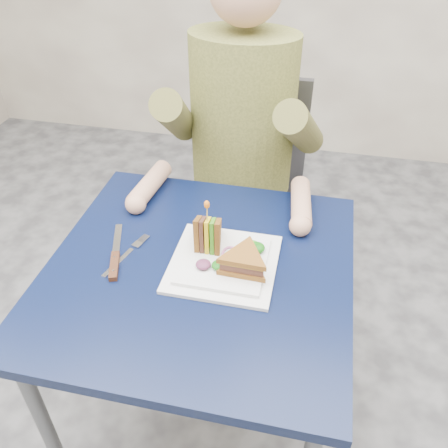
% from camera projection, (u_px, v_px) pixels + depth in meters
% --- Properties ---
extents(ground, '(4.00, 4.00, 0.00)m').
position_uv_depth(ground, '(206.00, 422.00, 1.62)').
color(ground, '#49494C').
rests_on(ground, ground).
extents(table, '(0.75, 0.75, 0.73)m').
position_uv_depth(table, '(200.00, 289.00, 1.22)').
color(table, black).
rests_on(table, ground).
extents(chair, '(0.42, 0.40, 0.93)m').
position_uv_depth(chair, '(245.00, 185.00, 1.81)').
color(chair, '#47474C').
rests_on(chair, ground).
extents(diner, '(0.54, 0.59, 0.74)m').
position_uv_depth(diner, '(242.00, 105.00, 1.49)').
color(diner, brown).
rests_on(diner, chair).
extents(plate, '(0.26, 0.26, 0.02)m').
position_uv_depth(plate, '(224.00, 262.00, 1.17)').
color(plate, white).
rests_on(plate, table).
extents(sandwich_flat, '(0.14, 0.14, 0.05)m').
position_uv_depth(sandwich_flat, '(244.00, 262.00, 1.12)').
color(sandwich_flat, brown).
rests_on(sandwich_flat, plate).
extents(sandwich_upright, '(0.09, 0.15, 0.15)m').
position_uv_depth(sandwich_upright, '(208.00, 234.00, 1.19)').
color(sandwich_upright, brown).
rests_on(sandwich_upright, plate).
extents(fork, '(0.07, 0.18, 0.01)m').
position_uv_depth(fork, '(125.00, 256.00, 1.20)').
color(fork, silver).
rests_on(fork, table).
extents(knife, '(0.09, 0.22, 0.02)m').
position_uv_depth(knife, '(115.00, 261.00, 1.18)').
color(knife, silver).
rests_on(knife, table).
extents(toothpick, '(0.01, 0.01, 0.06)m').
position_uv_depth(toothpick, '(207.00, 214.00, 1.15)').
color(toothpick, tan).
rests_on(toothpick, sandwich_upright).
extents(toothpick_frill, '(0.01, 0.01, 0.02)m').
position_uv_depth(toothpick_frill, '(207.00, 205.00, 1.13)').
color(toothpick_frill, orange).
rests_on(toothpick_frill, sandwich_upright).
extents(lettuce_spill, '(0.15, 0.13, 0.02)m').
position_uv_depth(lettuce_spill, '(226.00, 254.00, 1.17)').
color(lettuce_spill, '#337A14').
rests_on(lettuce_spill, plate).
extents(onion_ring, '(0.04, 0.04, 0.02)m').
position_uv_depth(onion_ring, '(230.00, 254.00, 1.16)').
color(onion_ring, '#9E4C7A').
rests_on(onion_ring, plate).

